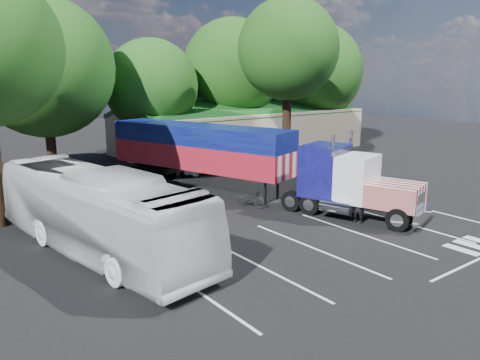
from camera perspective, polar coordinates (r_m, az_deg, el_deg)
ground at (r=25.58m, az=-0.60°, el=-4.49°), size 120.00×120.00×0.00m
event_hall at (r=47.21m, az=-0.03°, el=6.27°), size 24.20×14.12×5.55m
tree_row_c at (r=37.09m, az=-22.77°, el=12.52°), size 10.00×10.00×13.05m
tree_row_d at (r=41.51m, az=-10.78°, el=11.20°), size 8.00×8.00×10.60m
tree_row_e at (r=46.62m, az=-0.92°, el=13.42°), size 9.60×9.60×12.90m
tree_row_f at (r=52.29m, az=9.00°, el=12.88°), size 10.40×10.40×13.00m
tree_near_right at (r=38.36m, az=5.89°, el=15.53°), size 8.00×8.00×13.50m
semi_truck at (r=29.64m, az=-0.77°, el=3.01°), size 9.09×21.33×4.52m
woman at (r=25.06m, az=14.29°, el=-3.10°), size 0.64×0.77×1.81m
bicycle at (r=27.25m, az=1.19°, el=-2.31°), size 1.50×1.98×1.00m
tour_bus at (r=20.99m, az=-16.91°, el=-3.72°), size 5.13×13.51×3.67m
silver_sedan at (r=36.54m, az=-4.08°, el=2.04°), size 4.87×1.93×1.58m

